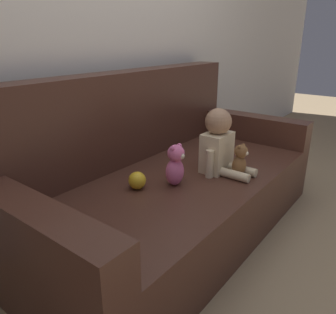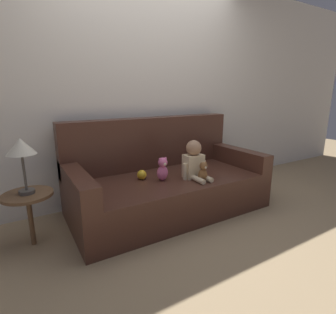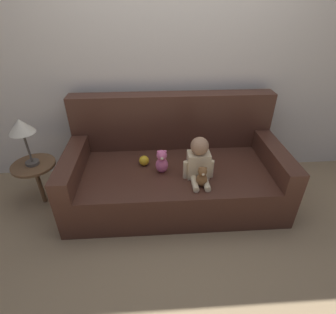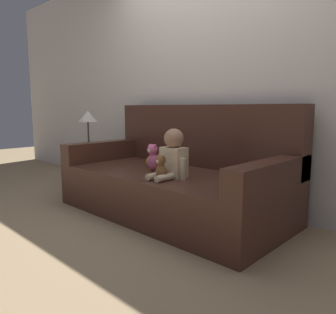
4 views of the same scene
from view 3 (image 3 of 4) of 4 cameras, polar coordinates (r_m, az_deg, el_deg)
The scene contains 8 objects.
ground_plane at distance 2.76m, azimuth 1.43°, elevation -8.71°, with size 12.00×12.00×0.00m, color #9E8460.
wall_back at distance 2.72m, azimuth 0.69°, elevation 21.39°, with size 8.00×0.05×2.60m.
couch at distance 2.64m, azimuth 1.36°, elevation -2.46°, with size 2.04×0.99×0.97m.
person_baby at distance 2.31m, azimuth 6.73°, elevation -0.77°, with size 0.28×0.32×0.39m.
teddy_bear_brown at distance 2.24m, azimuth 7.40°, elevation -4.29°, with size 0.10×0.09×0.20m.
plush_toy_side at distance 2.38m, azimuth -1.36°, elevation -1.01°, with size 0.11×0.11×0.24m.
toy_ball at distance 2.53m, azimuth -5.24°, elevation -0.78°, with size 0.10×0.10×0.10m.
side_table at distance 2.65m, azimuth -28.35°, elevation 2.17°, with size 0.39×0.39×0.91m.
Camera 3 is at (-0.20, -2.08, 1.81)m, focal length 28.00 mm.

